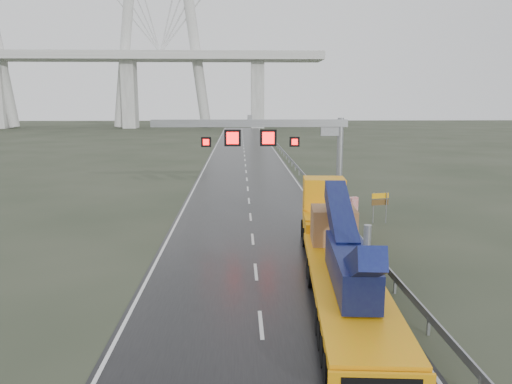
{
  "coord_description": "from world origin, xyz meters",
  "views": [
    {
      "loc": [
        -0.78,
        -19.84,
        8.46
      ],
      "look_at": [
        0.17,
        8.87,
        3.2
      ],
      "focal_mm": 35.0,
      "sensor_mm": 36.0,
      "label": 1
    }
  ],
  "objects_px": {
    "exit_sign_pair": "(380,202)",
    "striped_barrier": "(353,204)",
    "sign_gantry": "(277,139)",
    "heavy_haul_truck": "(336,239)"
  },
  "relations": [
    {
      "from": "sign_gantry",
      "to": "striped_barrier",
      "type": "relative_size",
      "value": 13.03
    },
    {
      "from": "sign_gantry",
      "to": "striped_barrier",
      "type": "bearing_deg",
      "value": -3.17
    },
    {
      "from": "exit_sign_pair",
      "to": "heavy_haul_truck",
      "type": "bearing_deg",
      "value": -129.63
    },
    {
      "from": "exit_sign_pair",
      "to": "striped_barrier",
      "type": "distance_m",
      "value": 4.0
    },
    {
      "from": "sign_gantry",
      "to": "striped_barrier",
      "type": "height_order",
      "value": "sign_gantry"
    },
    {
      "from": "heavy_haul_truck",
      "to": "sign_gantry",
      "type": "bearing_deg",
      "value": 101.82
    },
    {
      "from": "heavy_haul_truck",
      "to": "striped_barrier",
      "type": "distance_m",
      "value": 14.52
    },
    {
      "from": "heavy_haul_truck",
      "to": "striped_barrier",
      "type": "height_order",
      "value": "heavy_haul_truck"
    },
    {
      "from": "striped_barrier",
      "to": "sign_gantry",
      "type": "bearing_deg",
      "value": 163.02
    },
    {
      "from": "exit_sign_pair",
      "to": "striped_barrier",
      "type": "xyz_separation_m",
      "value": [
        -1.0,
        3.76,
        -0.96
      ]
    }
  ]
}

